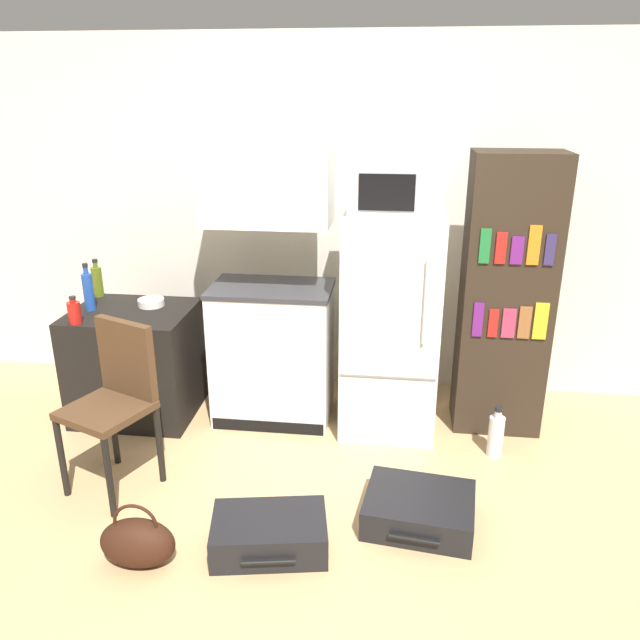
{
  "coord_description": "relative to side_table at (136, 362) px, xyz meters",
  "views": [
    {
      "loc": [
        0.44,
        -2.38,
        2.11
      ],
      "look_at": [
        0.04,
        0.85,
        0.9
      ],
      "focal_mm": 35.0,
      "sensor_mm": 36.0,
      "label": 1
    }
  ],
  "objects": [
    {
      "name": "microwave",
      "position": [
        1.69,
        0.04,
        1.19
      ],
      "size": [
        0.54,
        0.38,
        0.3
      ],
      "color": "#B7B7BC",
      "rests_on": "refrigerator"
    },
    {
      "name": "suitcase_small_flat",
      "position": [
        1.88,
        -0.96,
        -0.29
      ],
      "size": [
        0.6,
        0.51,
        0.16
      ],
      "rotation": [
        0.0,
        0.0,
        -0.12
      ],
      "color": "black",
      "rests_on": "ground_plane"
    },
    {
      "name": "bottle_olive_oil",
      "position": [
        -0.34,
        0.26,
        0.48
      ],
      "size": [
        0.07,
        0.07,
        0.26
      ],
      "color": "#566619",
      "rests_on": "side_table"
    },
    {
      "name": "bowl",
      "position": [
        0.1,
        0.11,
        0.4
      ],
      "size": [
        0.17,
        0.17,
        0.05
      ],
      "color": "silver",
      "rests_on": "side_table"
    },
    {
      "name": "chair",
      "position": [
        0.23,
        -0.78,
        0.2
      ],
      "size": [
        0.52,
        0.53,
        0.94
      ],
      "rotation": [
        0.0,
        0.0,
        -0.4
      ],
      "color": "black",
      "rests_on": "ground_plane"
    },
    {
      "name": "kitchen_hutch",
      "position": [
        0.93,
        0.08,
        0.55
      ],
      "size": [
        0.78,
        0.5,
        2.01
      ],
      "color": "white",
      "rests_on": "ground_plane"
    },
    {
      "name": "ground_plane",
      "position": [
        1.27,
        -1.28,
        -0.37
      ],
      "size": [
        24.0,
        24.0,
        0.0
      ],
      "primitive_type": "plane",
      "color": "tan"
    },
    {
      "name": "handbag",
      "position": [
        0.57,
        -1.42,
        -0.25
      ],
      "size": [
        0.36,
        0.2,
        0.33
      ],
      "color": "#33190F",
      "rests_on": "ground_plane"
    },
    {
      "name": "water_bottle_front",
      "position": [
        2.36,
        -0.26,
        -0.23
      ],
      "size": [
        0.09,
        0.09,
        0.33
      ],
      "color": "silver",
      "rests_on": "ground_plane"
    },
    {
      "name": "bookshelf",
      "position": [
        2.4,
        0.14,
        0.51
      ],
      "size": [
        0.54,
        0.37,
        1.77
      ],
      "color": "#2D2319",
      "rests_on": "ground_plane"
    },
    {
      "name": "suitcase_large_flat",
      "position": [
        1.16,
        -1.24,
        -0.29
      ],
      "size": [
        0.6,
        0.45,
        0.17
      ],
      "rotation": [
        0.0,
        0.0,
        0.18
      ],
      "color": "black",
      "rests_on": "ground_plane"
    },
    {
      "name": "bottle_ketchup_red",
      "position": [
        -0.24,
        -0.27,
        0.45
      ],
      "size": [
        0.08,
        0.08,
        0.18
      ],
      "color": "#AD1914",
      "rests_on": "side_table"
    },
    {
      "name": "side_table",
      "position": [
        0.0,
        0.0,
        0.0
      ],
      "size": [
        0.78,
        0.64,
        0.74
      ],
      "color": "black",
      "rests_on": "ground_plane"
    },
    {
      "name": "bottle_blue_soda",
      "position": [
        -0.26,
        -0.02,
        0.5
      ],
      "size": [
        0.07,
        0.07,
        0.32
      ],
      "color": "#1E47A3",
      "rests_on": "side_table"
    },
    {
      "name": "refrigerator",
      "position": [
        1.69,
        0.04,
        0.34
      ],
      "size": [
        0.6,
        0.59,
        1.42
      ],
      "color": "silver",
      "rests_on": "ground_plane"
    },
    {
      "name": "wall_back",
      "position": [
        1.47,
        0.72,
        0.86
      ],
      "size": [
        6.4,
        0.1,
        2.47
      ],
      "color": "silver",
      "rests_on": "ground_plane"
    }
  ]
}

